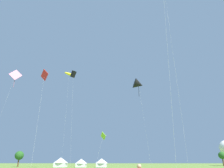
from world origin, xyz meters
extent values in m
ellipsoid|color=yellow|center=(-15.08, 56.53, 28.66)|extent=(3.37, 3.69, 1.28)
cylinder|color=#B2B2B7|center=(-14.96, 55.99, 14.33)|extent=(0.25, 1.10, 28.66)
cone|color=black|center=(6.99, 51.74, 22.91)|extent=(3.71, 3.45, 3.62)
cylinder|color=black|center=(6.99, 51.74, 20.66)|extent=(0.09, 0.09, 2.91)
cylinder|color=#B2B2B7|center=(7.94, 50.53, 11.45)|extent=(1.93, 2.44, 22.91)
cube|color=red|center=(-12.47, 29.99, 16.83)|extent=(1.91, 1.40, 2.24)
cylinder|color=#B2B2B7|center=(-12.14, 28.85, 8.41)|extent=(0.69, 2.29, 16.83)
cylinder|color=#B2B2B7|center=(7.40, 17.50, 18.22)|extent=(1.59, 1.53, 36.45)
cube|color=pink|center=(-23.32, 39.42, 21.13)|extent=(2.71, 1.40, 2.92)
cylinder|color=#A9627C|center=(-23.32, 39.42, 19.18)|extent=(0.09, 0.09, 2.38)
cylinder|color=#B2B2B7|center=(-24.44, 38.26, 10.56)|extent=(2.27, 2.34, 21.13)
cylinder|color=#B2B2B7|center=(10.03, 24.71, 16.65)|extent=(0.14, 2.11, 33.30)
cube|color=#99DB2D|center=(-2.87, 48.47, 7.84)|extent=(1.44, 1.70, 2.05)
cylinder|color=#B2B2B7|center=(-3.74, 47.51, 3.92)|extent=(1.76, 1.94, 7.85)
cube|color=black|center=(-12.52, 51.80, 26.52)|extent=(2.03, 1.84, 2.25)
cylinder|color=#B2B2B7|center=(-11.78, 50.82, 13.26)|extent=(1.49, 1.98, 26.52)
sphere|color=tan|center=(2.35, 6.85, 1.62)|extent=(0.22, 0.22, 0.22)
cube|color=white|center=(-18.51, 67.61, 0.70)|extent=(3.73, 3.73, 1.40)
cone|color=white|center=(-18.51, 67.61, 2.22)|extent=(4.66, 4.66, 1.63)
cube|color=white|center=(-11.63, 67.61, 0.59)|extent=(3.17, 3.17, 1.19)
cone|color=white|center=(-11.63, 67.61, 1.88)|extent=(3.96, 3.96, 1.39)
cube|color=white|center=(-4.85, 67.61, 0.62)|extent=(3.31, 3.31, 1.24)
cone|color=white|center=(-4.85, 67.61, 1.97)|extent=(4.14, 4.14, 1.45)
cylinder|color=brown|center=(-33.79, 69.49, 1.35)|extent=(0.44, 0.44, 2.69)
sphere|color=#23561E|center=(-33.79, 69.49, 3.73)|extent=(2.96, 2.96, 2.96)
cylinder|color=brown|center=(43.80, 87.46, 1.56)|extent=(0.44, 0.44, 3.11)
sphere|color=#23561E|center=(43.80, 87.46, 4.14)|extent=(2.93, 2.93, 2.93)
camera|label=1|loc=(1.42, -4.18, 1.86)|focal=32.64mm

